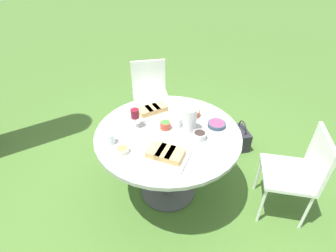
# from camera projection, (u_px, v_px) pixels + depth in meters

# --- Properties ---
(ground_plane) EXTENTS (40.00, 40.00, 0.00)m
(ground_plane) POSITION_uv_depth(u_px,v_px,m) (168.00, 190.00, 2.72)
(ground_plane) COLOR #446B2B
(dining_table) EXTENTS (1.27, 1.27, 0.76)m
(dining_table) POSITION_uv_depth(u_px,v_px,m) (168.00, 142.00, 2.35)
(dining_table) COLOR #4C4C51
(dining_table) RESTS_ON ground_plane
(chair_near_left) EXTENTS (0.57, 0.56, 0.89)m
(chair_near_left) POSITION_uv_depth(u_px,v_px,m) (299.00, 169.00, 2.24)
(chair_near_left) COLOR white
(chair_near_left) RESTS_ON ground_plane
(chair_near_right) EXTENTS (0.42, 0.44, 0.89)m
(chair_near_right) POSITION_uv_depth(u_px,v_px,m) (150.00, 91.00, 3.39)
(chair_near_right) COLOR white
(chair_near_right) RESTS_ON ground_plane
(water_pitcher) EXTENTS (0.13, 0.12, 0.22)m
(water_pitcher) POSITION_uv_depth(u_px,v_px,m) (190.00, 119.00, 2.24)
(water_pitcher) COLOR silver
(water_pitcher) RESTS_ON dining_table
(wine_glass) EXTENTS (0.07, 0.07, 0.18)m
(wine_glass) POSITION_uv_depth(u_px,v_px,m) (135.00, 114.00, 2.25)
(wine_glass) COLOR silver
(wine_glass) RESTS_ON dining_table
(platter_bread_main) EXTENTS (0.39, 0.42, 0.07)m
(platter_bread_main) POSITION_uv_depth(u_px,v_px,m) (165.00, 154.00, 1.99)
(platter_bread_main) COLOR white
(platter_bread_main) RESTS_ON dining_table
(platter_charcuterie) EXTENTS (0.29, 0.38, 0.07)m
(platter_charcuterie) POSITION_uv_depth(u_px,v_px,m) (153.00, 111.00, 2.49)
(platter_charcuterie) COLOR white
(platter_charcuterie) RESTS_ON dining_table
(bowl_fries) EXTENTS (0.11, 0.11, 0.04)m
(bowl_fries) POSITION_uv_depth(u_px,v_px,m) (122.00, 150.00, 2.05)
(bowl_fries) COLOR beige
(bowl_fries) RESTS_ON dining_table
(bowl_salad) EXTENTS (0.09, 0.09, 0.07)m
(bowl_salad) POSITION_uv_depth(u_px,v_px,m) (165.00, 125.00, 2.30)
(bowl_salad) COLOR #B74733
(bowl_salad) RESTS_ON dining_table
(bowl_olives) EXTENTS (0.11, 0.11, 0.06)m
(bowl_olives) POSITION_uv_depth(u_px,v_px,m) (200.00, 135.00, 2.18)
(bowl_olives) COLOR silver
(bowl_olives) RESTS_ON dining_table
(bowl_dip_red) EXTENTS (0.16, 0.16, 0.04)m
(bowl_dip_red) POSITION_uv_depth(u_px,v_px,m) (217.00, 124.00, 2.33)
(bowl_dip_red) COLOR #334256
(bowl_dip_red) RESTS_ON dining_table
(bowl_dip_cream) EXTENTS (0.14, 0.14, 0.06)m
(bowl_dip_cream) POSITION_uv_depth(u_px,v_px,m) (192.00, 113.00, 2.47)
(bowl_dip_cream) COLOR #B74733
(bowl_dip_cream) RESTS_ON dining_table
(cup_water_near) EXTENTS (0.08, 0.08, 0.09)m
(cup_water_near) POSITION_uv_depth(u_px,v_px,m) (110.00, 138.00, 2.13)
(cup_water_near) COLOR silver
(cup_water_near) RESTS_ON dining_table
(cup_water_far) EXTENTS (0.07, 0.07, 0.09)m
(cup_water_far) POSITION_uv_depth(u_px,v_px,m) (178.00, 122.00, 2.32)
(cup_water_far) COLOR silver
(cup_water_far) RESTS_ON dining_table
(handbag) EXTENTS (0.30, 0.14, 0.37)m
(handbag) POSITION_uv_depth(u_px,v_px,m) (241.00, 138.00, 3.23)
(handbag) COLOR #232328
(handbag) RESTS_ON ground_plane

